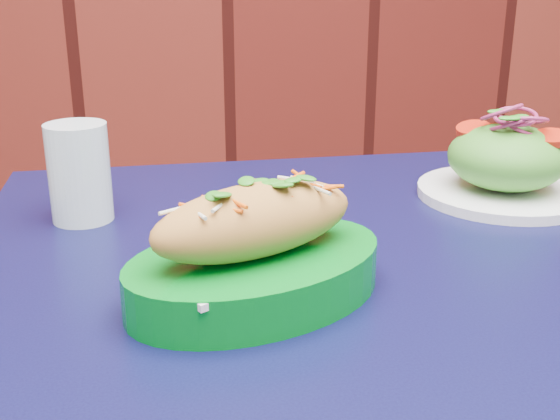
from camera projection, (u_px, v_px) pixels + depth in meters
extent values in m
cube|color=black|center=(381.00, 283.00, 0.66)|extent=(0.80, 0.80, 0.03)
cylinder|color=black|center=(501.00, 389.00, 1.15)|extent=(0.04, 0.04, 0.72)
cube|color=white|center=(256.00, 258.00, 0.59)|extent=(0.20, 0.17, 0.01)
ellipsoid|color=#CF8A41|center=(255.00, 220.00, 0.58)|extent=(0.20, 0.14, 0.06)
cylinder|color=white|center=(503.00, 192.00, 0.86)|extent=(0.21, 0.21, 0.01)
ellipsoid|color=#4C992D|center=(507.00, 157.00, 0.84)|extent=(0.14, 0.14, 0.08)
cylinder|color=red|center=(552.00, 134.00, 0.81)|extent=(0.04, 0.04, 0.01)
cylinder|color=red|center=(474.00, 126.00, 0.85)|extent=(0.04, 0.04, 0.01)
cylinder|color=red|center=(494.00, 122.00, 0.87)|extent=(0.04, 0.04, 0.01)
torus|color=#982156|center=(511.00, 121.00, 0.83)|extent=(0.05, 0.05, 0.00)
torus|color=#982156|center=(511.00, 118.00, 0.83)|extent=(0.05, 0.05, 0.00)
torus|color=#982156|center=(512.00, 115.00, 0.83)|extent=(0.05, 0.05, 0.00)
torus|color=#982156|center=(512.00, 111.00, 0.83)|extent=(0.05, 0.05, 0.00)
torus|color=#982156|center=(512.00, 108.00, 0.82)|extent=(0.05, 0.05, 0.00)
cylinder|color=silver|center=(79.00, 173.00, 0.77)|extent=(0.07, 0.07, 0.11)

